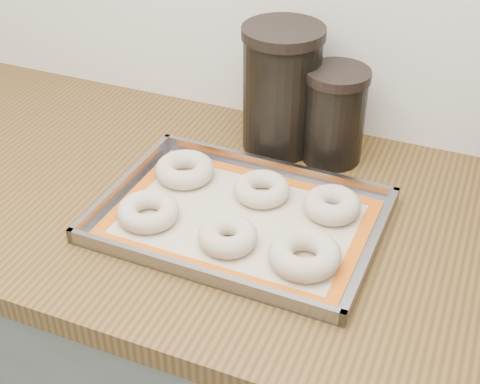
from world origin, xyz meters
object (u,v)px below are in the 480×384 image
at_px(bagel_front_left, 148,211).
at_px(bagel_back_mid, 262,189).
at_px(canister_mid, 334,115).
at_px(bagel_back_left, 185,170).
at_px(bagel_front_mid, 228,236).
at_px(canister_left, 281,89).
at_px(baking_tray, 240,218).
at_px(bagel_front_right, 305,254).
at_px(bagel_back_right, 332,205).

height_order(bagel_front_left, bagel_back_mid, same).
bearing_deg(canister_mid, bagel_back_left, -142.08).
height_order(bagel_front_mid, bagel_back_mid, bagel_front_mid).
relative_size(bagel_front_mid, bagel_back_mid, 0.97).
height_order(canister_left, canister_mid, canister_left).
relative_size(baking_tray, bagel_back_left, 4.35).
distance_m(baking_tray, bagel_back_left, 0.16).
bearing_deg(canister_mid, bagel_back_mid, -112.51).
xyz_separation_m(bagel_front_right, bagel_back_left, (-0.27, 0.14, -0.00)).
relative_size(bagel_front_right, canister_left, 0.46).
relative_size(bagel_back_right, canister_mid, 0.53).
bearing_deg(canister_left, bagel_front_left, -110.44).
bearing_deg(canister_left, bagel_front_mid, -84.75).
relative_size(bagel_front_left, bagel_back_left, 0.96).
height_order(bagel_front_right, bagel_back_left, bagel_front_right).
bearing_deg(bagel_front_right, bagel_front_left, 178.51).
bearing_deg(bagel_front_mid, canister_left, 95.25).
height_order(bagel_back_right, canister_left, canister_left).
xyz_separation_m(bagel_front_mid, bagel_back_right, (0.13, 0.14, 0.00)).
distance_m(baking_tray, bagel_back_right, 0.16).
relative_size(bagel_front_mid, bagel_back_right, 0.98).
relative_size(bagel_back_left, bagel_back_right, 1.11).
xyz_separation_m(bagel_front_left, bagel_back_right, (0.28, 0.13, 0.00)).
bearing_deg(bagel_back_left, bagel_back_mid, -1.11).
height_order(bagel_front_mid, bagel_front_right, bagel_front_right).
distance_m(bagel_front_right, canister_mid, 0.33).
distance_m(bagel_back_left, bagel_back_mid, 0.15).
bearing_deg(bagel_back_mid, bagel_front_mid, -91.22).
xyz_separation_m(bagel_back_left, bagel_back_mid, (0.15, -0.00, -0.00)).
xyz_separation_m(bagel_front_mid, bagel_back_mid, (0.00, 0.14, -0.00)).
bearing_deg(bagel_back_left, bagel_front_right, -27.55).
bearing_deg(bagel_front_mid, bagel_front_left, 176.15).
bearing_deg(bagel_back_right, canister_left, 130.73).
distance_m(bagel_back_left, canister_left, 0.24).
xyz_separation_m(bagel_front_right, canister_mid, (-0.05, 0.32, 0.07)).
distance_m(bagel_front_mid, bagel_front_right, 0.13).
xyz_separation_m(bagel_front_mid, bagel_front_right, (0.13, 0.00, 0.00)).
bearing_deg(canister_mid, bagel_front_right, -81.21).
height_order(baking_tray, bagel_front_right, bagel_front_right).
bearing_deg(bagel_back_mid, baking_tray, -98.50).
relative_size(bagel_front_right, bagel_back_right, 1.17).
height_order(bagel_front_right, canister_left, canister_left).
distance_m(bagel_front_left, canister_mid, 0.39).
bearing_deg(canister_left, bagel_back_left, -122.96).
relative_size(baking_tray, canister_left, 1.92).
xyz_separation_m(baking_tray, canister_mid, (0.08, 0.25, 0.09)).
height_order(bagel_front_left, bagel_back_right, bagel_back_right).
relative_size(bagel_back_right, canister_left, 0.40).
xyz_separation_m(bagel_back_left, bagel_back_right, (0.28, -0.00, 0.00)).
distance_m(bagel_front_left, bagel_front_mid, 0.15).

